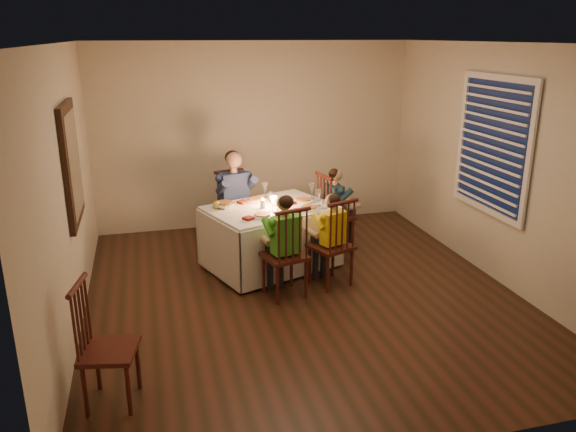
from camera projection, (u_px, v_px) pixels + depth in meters
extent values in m
plane|color=black|center=(302.00, 294.00, 6.07)|extent=(5.00, 5.00, 0.00)
cube|color=#BFB5A3|center=(67.00, 192.00, 5.13)|extent=(0.02, 5.00, 2.60)
cube|color=#BFB5A3|center=(498.00, 165.00, 6.20)|extent=(0.02, 5.00, 2.60)
cube|color=#BFB5A3|center=(255.00, 136.00, 7.97)|extent=(4.50, 0.02, 2.60)
plane|color=white|center=(304.00, 43.00, 5.27)|extent=(5.00, 5.00, 0.00)
cube|color=white|center=(270.00, 209.00, 6.58)|extent=(1.66, 1.42, 0.04)
cube|color=white|center=(248.00, 226.00, 7.08)|extent=(1.36, 0.51, 0.69)
cube|color=white|center=(295.00, 250.00, 6.29)|extent=(1.36, 0.51, 0.69)
cube|color=white|center=(318.00, 226.00, 7.07)|extent=(0.38, 0.98, 0.69)
cube|color=white|center=(218.00, 249.00, 6.30)|extent=(0.38, 0.98, 0.69)
cylinder|color=white|center=(255.00, 200.00, 6.81)|extent=(0.33, 0.33, 0.02)
cylinder|color=white|center=(262.00, 216.00, 6.22)|extent=(0.33, 0.33, 0.02)
cylinder|color=white|center=(309.00, 208.00, 6.49)|extent=(0.33, 0.33, 0.02)
cylinder|color=white|center=(303.00, 201.00, 6.78)|extent=(0.33, 0.33, 0.02)
cylinder|color=white|center=(263.00, 204.00, 6.50)|extent=(0.06, 0.06, 0.10)
cylinder|color=white|center=(276.00, 202.00, 6.60)|extent=(0.06, 0.06, 0.10)
sphere|color=gold|center=(217.00, 205.00, 6.50)|extent=(0.09, 0.09, 0.09)
sphere|color=orange|center=(284.00, 199.00, 6.73)|extent=(0.08, 0.08, 0.08)
imported|color=white|center=(225.00, 205.00, 6.54)|extent=(0.33, 0.33, 0.06)
cube|color=black|center=(71.00, 164.00, 5.35)|extent=(0.05, 0.95, 1.15)
cube|color=white|center=(74.00, 164.00, 5.36)|extent=(0.01, 0.78, 0.98)
cube|color=black|center=(494.00, 145.00, 6.23)|extent=(0.01, 1.20, 1.40)
cube|color=white|center=(492.00, 146.00, 6.23)|extent=(0.03, 1.34, 1.54)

